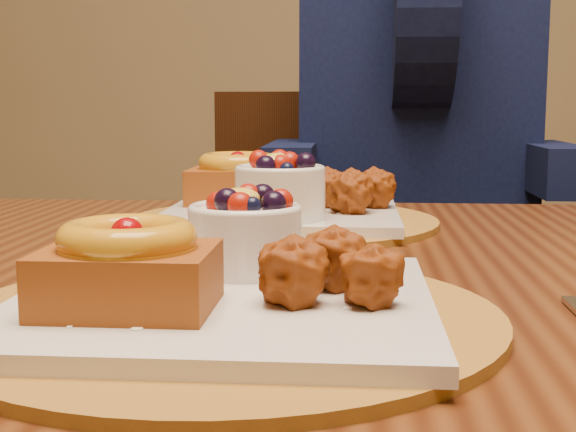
{
  "coord_description": "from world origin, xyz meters",
  "views": [
    {
      "loc": [
        -0.02,
        -0.65,
        0.9
      ],
      "look_at": [
        -0.06,
        -0.07,
        0.82
      ],
      "focal_mm": 50.0,
      "sensor_mm": 36.0,
      "label": 1
    }
  ],
  "objects_px": {
    "dining_table": "(262,338)",
    "place_setting_near": "(221,286)",
    "place_setting_far": "(278,201)",
    "diner": "(417,93)",
    "chair_far": "(314,305)"
  },
  "relations": [
    {
      "from": "dining_table",
      "to": "place_setting_near",
      "type": "xyz_separation_m",
      "value": [
        -0.0,
        -0.22,
        0.1
      ]
    },
    {
      "from": "dining_table",
      "to": "place_setting_far",
      "type": "distance_m",
      "value": 0.24
    },
    {
      "from": "diner",
      "to": "chair_far",
      "type": "bearing_deg",
      "value": 173.04
    },
    {
      "from": "dining_table",
      "to": "place_setting_far",
      "type": "height_order",
      "value": "place_setting_far"
    },
    {
      "from": "place_setting_near",
      "to": "diner",
      "type": "height_order",
      "value": "diner"
    },
    {
      "from": "place_setting_far",
      "to": "diner",
      "type": "height_order",
      "value": "diner"
    },
    {
      "from": "place_setting_far",
      "to": "dining_table",
      "type": "bearing_deg",
      "value": -88.97
    },
    {
      "from": "dining_table",
      "to": "diner",
      "type": "height_order",
      "value": "diner"
    },
    {
      "from": "chair_far",
      "to": "diner",
      "type": "distance_m",
      "value": 0.45
    },
    {
      "from": "place_setting_far",
      "to": "place_setting_near",
      "type": "bearing_deg",
      "value": -89.83
    },
    {
      "from": "dining_table",
      "to": "diner",
      "type": "xyz_separation_m",
      "value": [
        0.2,
        0.78,
        0.24
      ]
    },
    {
      "from": "place_setting_far",
      "to": "diner",
      "type": "distance_m",
      "value": 0.62
    },
    {
      "from": "diner",
      "to": "place_setting_far",
      "type": "bearing_deg",
      "value": -120.19
    },
    {
      "from": "place_setting_far",
      "to": "diner",
      "type": "relative_size",
      "value": 0.44
    },
    {
      "from": "dining_table",
      "to": "chair_far",
      "type": "bearing_deg",
      "value": 89.03
    }
  ]
}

